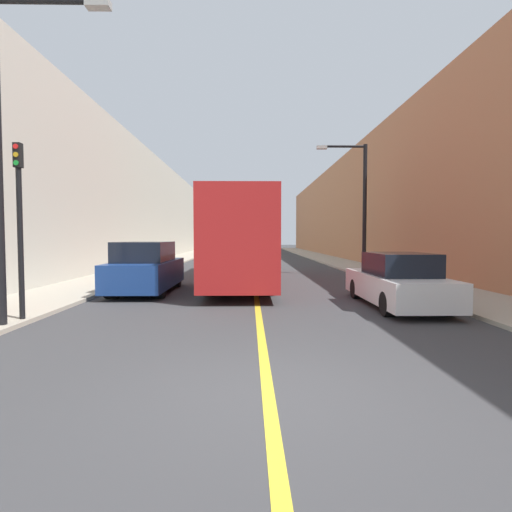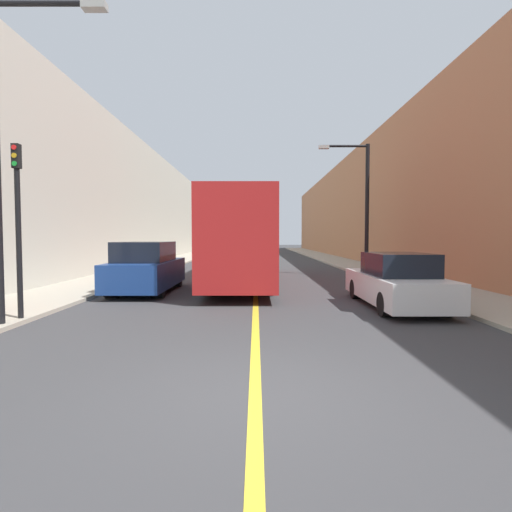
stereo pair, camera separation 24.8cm
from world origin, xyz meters
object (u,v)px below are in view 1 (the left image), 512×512
at_px(street_lamp_right, 360,200).
at_px(traffic_light, 20,224).
at_px(bus, 242,239).
at_px(street_lamp_left, 8,139).
at_px(parked_suv_left, 146,269).
at_px(car_right_near, 397,282).

xyz_separation_m(street_lamp_right, traffic_light, (-10.71, -10.75, -1.57)).
bearing_deg(street_lamp_right, bus, -158.17).
xyz_separation_m(bus, street_lamp_left, (-4.73, -9.00, 2.14)).
xyz_separation_m(parked_suv_left, car_right_near, (7.89, -3.06, -0.15)).
distance_m(street_lamp_left, street_lamp_right, 15.51).
xyz_separation_m(street_lamp_left, street_lamp_right, (10.58, 11.34, -0.19)).
bearing_deg(car_right_near, parked_suv_left, 158.78).
distance_m(car_right_near, street_lamp_right, 9.33).
xyz_separation_m(street_lamp_left, traffic_light, (-0.13, 0.59, -1.76)).
height_order(bus, street_lamp_left, street_lamp_left).
relative_size(car_right_near, street_lamp_left, 0.69).
bearing_deg(bus, traffic_light, -120.04).
distance_m(bus, street_lamp_right, 6.60).
height_order(street_lamp_left, street_lamp_right, street_lamp_left).
relative_size(bus, street_lamp_right, 1.97).
bearing_deg(car_right_near, street_lamp_left, -163.98).
xyz_separation_m(car_right_near, traffic_light, (-9.40, -2.07, 1.59)).
height_order(bus, traffic_light, traffic_light).
height_order(street_lamp_left, traffic_light, street_lamp_left).
bearing_deg(traffic_light, parked_suv_left, 73.64).
bearing_deg(parked_suv_left, car_right_near, -21.22).
bearing_deg(street_lamp_right, car_right_near, -98.62).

